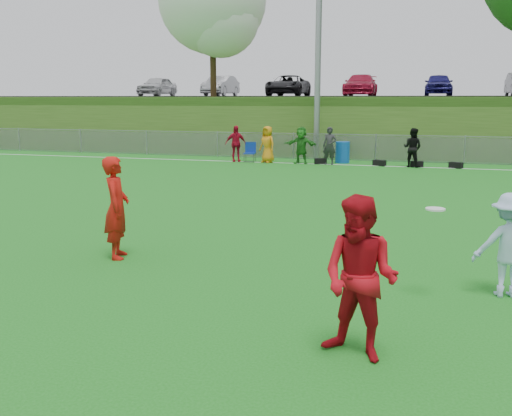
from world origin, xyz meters
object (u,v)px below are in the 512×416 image
(player_red_center, at_px, (360,278))
(frisbee, at_px, (435,209))
(player_red_left, at_px, (117,208))
(recycling_bin, at_px, (342,152))
(player_blue, at_px, (509,245))

(player_red_center, height_order, frisbee, player_red_center)
(player_red_left, bearing_deg, recycling_bin, -27.21)
(player_red_center, relative_size, recycling_bin, 1.95)
(player_blue, xyz_separation_m, frisbee, (-1.10, -0.46, 0.58))
(player_red_left, xyz_separation_m, frisbee, (5.66, -0.75, 0.42))
(player_red_center, bearing_deg, player_blue, 74.76)
(player_blue, xyz_separation_m, recycling_bin, (-4.76, 17.52, -0.31))
(player_red_center, bearing_deg, frisbee, 89.82)
(player_blue, relative_size, recycling_bin, 1.63)
(player_blue, bearing_deg, recycling_bin, -82.79)
(recycling_bin, bearing_deg, player_red_left, -96.60)
(player_red_left, height_order, player_red_center, player_red_left)
(player_blue, height_order, recycling_bin, player_blue)
(player_red_center, height_order, player_blue, player_red_center)
(player_red_left, xyz_separation_m, recycling_bin, (1.99, 17.22, -0.47))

